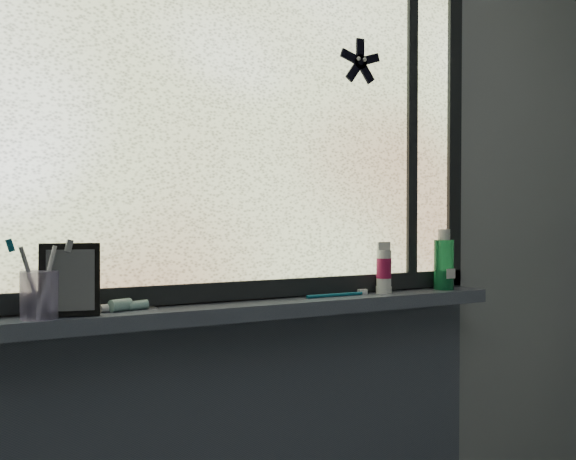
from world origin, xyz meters
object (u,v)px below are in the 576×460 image
at_px(mouthwash_bottle, 444,259).
at_px(cream_tube, 384,266).
at_px(toothbrush_cup, 39,295).
at_px(vanity_mirror, 70,280).

height_order(mouthwash_bottle, cream_tube, mouthwash_bottle).
height_order(toothbrush_cup, mouthwash_bottle, mouthwash_bottle).
relative_size(vanity_mirror, cream_tube, 1.54).
distance_m(toothbrush_cup, mouthwash_bottle, 1.22).
height_order(vanity_mirror, mouthwash_bottle, mouthwash_bottle).
bearing_deg(mouthwash_bottle, cream_tube, 177.62).
height_order(toothbrush_cup, cream_tube, cream_tube).
xyz_separation_m(toothbrush_cup, mouthwash_bottle, (1.22, 0.01, 0.04)).
bearing_deg(toothbrush_cup, vanity_mirror, 2.40).
bearing_deg(mouthwash_bottle, vanity_mirror, -179.44).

